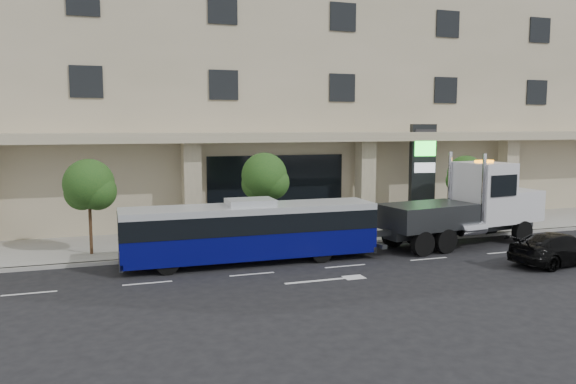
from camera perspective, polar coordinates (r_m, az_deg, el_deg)
name	(u,v)px	position (r m, az deg, el deg)	size (l,w,h in m)	color
ground	(331,258)	(24.94, 4.39, -6.72)	(120.00, 120.00, 0.00)	black
sidewalk	(294,236)	(29.49, 0.59, -4.46)	(120.00, 6.00, 0.15)	gray
curb	(315,247)	(26.73, 2.71, -5.63)	(120.00, 0.30, 0.15)	gray
convention_center	(243,64)	(39.15, -4.54, 12.82)	(60.00, 17.60, 20.00)	tan
tree_left	(90,188)	(26.05, -19.51, 0.43)	(2.27, 2.20, 4.22)	#422B19
tree_mid	(265,179)	(27.10, -2.37, 1.35)	(2.28, 2.20, 4.38)	#422B19
tree_right	(466,177)	(32.27, 17.64, 1.50)	(2.10, 2.00, 4.04)	#422B19
city_bus	(250,230)	(23.89, -3.84, -3.91)	(10.82, 2.41, 2.73)	black
tow_truck	(469,207)	(28.90, 17.91, -1.43)	(9.99, 3.59, 4.52)	#2D3033
black_sedan	(558,248)	(26.31, 25.76, -5.18)	(1.88, 4.62, 1.34)	black
signage_pylon	(422,173)	(33.46, 13.47, 1.87)	(1.50, 0.76, 5.75)	black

